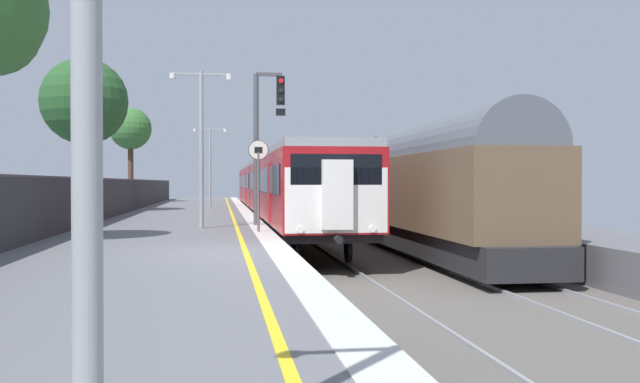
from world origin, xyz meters
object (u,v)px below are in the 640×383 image
(freight_train_adjacent_track, at_px, (354,184))
(signal_gantry, at_px, (264,130))
(commuter_train_at_platform, at_px, (275,186))
(platform_lamp_far, at_px, (210,159))
(background_tree_centre, at_px, (84,105))
(speed_limit_sign, at_px, (258,173))
(background_tree_left, at_px, (130,131))
(platform_lamp_mid, at_px, (201,134))

(freight_train_adjacent_track, distance_m, signal_gantry, 13.41)
(commuter_train_at_platform, height_order, platform_lamp_far, platform_lamp_far)
(background_tree_centre, bearing_deg, speed_limit_sign, -63.32)
(freight_train_adjacent_track, bearing_deg, speed_limit_sign, -110.80)
(freight_train_adjacent_track, xyz_separation_m, background_tree_centre, (-13.80, 0.42, 3.98))
(background_tree_left, bearing_deg, platform_lamp_far, -62.21)
(platform_lamp_mid, distance_m, platform_lamp_far, 19.69)
(background_tree_left, xyz_separation_m, background_tree_centre, (-0.10, -17.44, 0.02))
(freight_train_adjacent_track, relative_size, speed_limit_sign, 15.73)
(commuter_train_at_platform, relative_size, freight_train_adjacent_track, 0.95)
(platform_lamp_far, distance_m, background_tree_centre, 8.90)
(platform_lamp_mid, relative_size, platform_lamp_far, 1.06)
(speed_limit_sign, relative_size, background_tree_centre, 0.35)
(signal_gantry, relative_size, background_tree_centre, 0.68)
(signal_gantry, relative_size, platform_lamp_far, 1.10)
(commuter_train_at_platform, height_order, background_tree_left, background_tree_left)
(signal_gantry, height_order, platform_lamp_mid, signal_gantry)
(platform_lamp_mid, height_order, platform_lamp_far, platform_lamp_mid)
(freight_train_adjacent_track, bearing_deg, signal_gantry, -114.42)
(speed_limit_sign, bearing_deg, platform_lamp_mid, 131.23)
(freight_train_adjacent_track, xyz_separation_m, background_tree_left, (-13.70, 17.87, 3.96))
(platform_lamp_mid, bearing_deg, background_tree_centre, 114.18)
(freight_train_adjacent_track, distance_m, background_tree_centre, 14.37)
(commuter_train_at_platform, height_order, freight_train_adjacent_track, freight_train_adjacent_track)
(freight_train_adjacent_track, relative_size, platform_lamp_mid, 8.50)
(platform_lamp_far, xyz_separation_m, background_tree_left, (-6.11, 11.59, 2.50))
(platform_lamp_mid, bearing_deg, commuter_train_at_platform, 76.79)
(commuter_train_at_platform, bearing_deg, freight_train_adjacent_track, -24.57)
(platform_lamp_far, bearing_deg, background_tree_centre, -136.73)
(platform_lamp_mid, xyz_separation_m, background_tree_left, (-6.11, 31.29, 2.35))
(speed_limit_sign, bearing_deg, platform_lamp_far, 94.58)
(background_tree_centre, bearing_deg, background_tree_left, 89.66)
(platform_lamp_mid, relative_size, background_tree_left, 0.72)
(signal_gantry, xyz_separation_m, background_tree_centre, (-8.31, 12.51, 2.12))
(platform_lamp_far, bearing_deg, platform_lamp_mid, -90.00)
(platform_lamp_mid, distance_m, background_tree_left, 31.96)
(platform_lamp_far, height_order, background_tree_centre, background_tree_centre)
(background_tree_centre, bearing_deg, commuter_train_at_platform, 8.18)
(speed_limit_sign, relative_size, background_tree_left, 0.39)
(commuter_train_at_platform, distance_m, signal_gantry, 14.14)
(signal_gantry, bearing_deg, commuter_train_at_platform, 83.92)
(speed_limit_sign, bearing_deg, freight_train_adjacent_track, 69.20)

